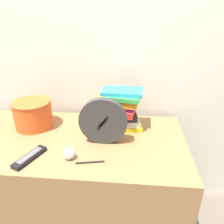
# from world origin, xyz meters

# --- Properties ---
(wall_back) EXTENTS (6.00, 0.04, 2.40)m
(wall_back) POSITION_xyz_m (0.00, 0.71, 1.20)
(wall_back) COLOR silver
(wall_back) RESTS_ON ground_plane
(desk) EXTENTS (1.21, 0.64, 0.71)m
(desk) POSITION_xyz_m (0.00, 0.32, 0.35)
(desk) COLOR olive
(desk) RESTS_ON ground_plane
(desk_clock) EXTENTS (0.25, 0.04, 0.25)m
(desk_clock) POSITION_xyz_m (0.16, 0.30, 0.83)
(desk_clock) COLOR #333333
(desk_clock) RESTS_ON desk
(book_stack) EXTENTS (0.27, 0.22, 0.23)m
(book_stack) POSITION_xyz_m (0.24, 0.48, 0.82)
(book_stack) COLOR yellow
(book_stack) RESTS_ON desk
(basket) EXTENTS (0.23, 0.23, 0.16)m
(basket) POSITION_xyz_m (-0.28, 0.43, 0.79)
(basket) COLOR #E05623
(basket) RESTS_ON desk
(tv_remote) EXTENTS (0.11, 0.19, 0.02)m
(tv_remote) POSITION_xyz_m (-0.17, 0.12, 0.72)
(tv_remote) COLOR black
(tv_remote) RESTS_ON desk
(crumpled_paper_ball) EXTENTS (0.06, 0.06, 0.06)m
(crumpled_paper_ball) POSITION_xyz_m (0.02, 0.14, 0.73)
(crumpled_paper_ball) COLOR white
(crumpled_paper_ball) RESTS_ON desk
(pen) EXTENTS (0.13, 0.03, 0.01)m
(pen) POSITION_xyz_m (0.12, 0.12, 0.71)
(pen) COLOR black
(pen) RESTS_ON desk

